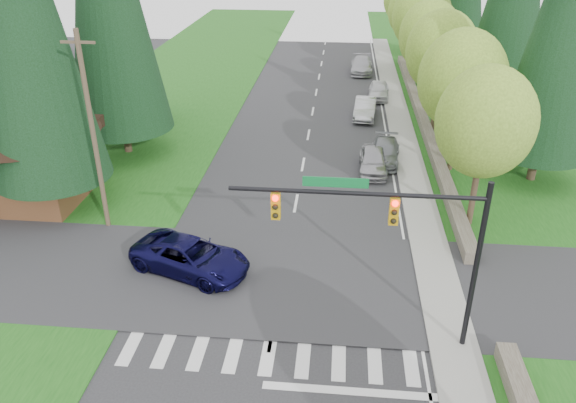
# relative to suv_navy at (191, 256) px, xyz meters

# --- Properties ---
(grass_east) EXTENTS (14.00, 110.00, 0.06)m
(grass_east) POSITION_rel_suv_navy_xyz_m (17.16, 11.61, -0.73)
(grass_east) COLOR #1B5115
(grass_east) RESTS_ON ground
(grass_west) EXTENTS (14.00, 110.00, 0.06)m
(grass_west) POSITION_rel_suv_navy_xyz_m (-8.84, 11.61, -0.73)
(grass_west) COLOR #1B5115
(grass_west) RESTS_ON ground
(cross_street) EXTENTS (120.00, 8.00, 0.10)m
(cross_street) POSITION_rel_suv_navy_xyz_m (4.16, -0.39, -0.76)
(cross_street) COLOR #28282B
(cross_street) RESTS_ON ground
(sidewalk_east) EXTENTS (1.80, 80.00, 0.13)m
(sidewalk_east) POSITION_rel_suv_navy_xyz_m (11.06, 13.61, -0.70)
(sidewalk_east) COLOR gray
(sidewalk_east) RESTS_ON ground
(curb_east) EXTENTS (0.20, 80.00, 0.13)m
(curb_east) POSITION_rel_suv_navy_xyz_m (10.21, 13.61, -0.70)
(curb_east) COLOR gray
(curb_east) RESTS_ON ground
(stone_wall_north) EXTENTS (0.70, 40.00, 0.70)m
(stone_wall_north) POSITION_rel_suv_navy_xyz_m (12.76, 21.61, -0.41)
(stone_wall_north) COLOR #4C4438
(stone_wall_north) RESTS_ON ground
(traffic_signal) EXTENTS (8.70, 0.37, 6.80)m
(traffic_signal) POSITION_rel_suv_navy_xyz_m (8.53, -3.90, 4.22)
(traffic_signal) COLOR black
(traffic_signal) RESTS_ON ground
(brown_building) EXTENTS (8.40, 8.40, 5.40)m
(brown_building) POSITION_rel_suv_navy_xyz_m (-10.84, 6.61, 2.38)
(brown_building) COLOR #4C2D19
(brown_building) RESTS_ON ground
(utility_pole) EXTENTS (1.60, 0.24, 10.00)m
(utility_pole) POSITION_rel_suv_navy_xyz_m (-5.34, 3.61, 4.38)
(utility_pole) COLOR #473828
(utility_pole) RESTS_ON ground
(decid_tree_0) EXTENTS (4.80, 4.80, 8.37)m
(decid_tree_0) POSITION_rel_suv_navy_xyz_m (13.36, 5.61, 4.83)
(decid_tree_0) COLOR #38281C
(decid_tree_0) RESTS_ON ground
(decid_tree_1) EXTENTS (5.20, 5.20, 8.80)m
(decid_tree_1) POSITION_rel_suv_navy_xyz_m (13.46, 12.61, 5.03)
(decid_tree_1) COLOR #38281C
(decid_tree_1) RESTS_ON ground
(decid_tree_2) EXTENTS (5.00, 5.00, 8.82)m
(decid_tree_2) POSITION_rel_suv_navy_xyz_m (13.26, 19.61, 5.16)
(decid_tree_2) COLOR #38281C
(decid_tree_2) RESTS_ON ground
(decid_tree_3) EXTENTS (5.00, 5.00, 8.55)m
(decid_tree_3) POSITION_rel_suv_navy_xyz_m (13.36, 26.61, 4.90)
(decid_tree_3) COLOR #38281C
(decid_tree_3) RESTS_ON ground
(decid_tree_4) EXTENTS (5.40, 5.40, 9.18)m
(decid_tree_4) POSITION_rel_suv_navy_xyz_m (13.46, 33.61, 5.30)
(decid_tree_4) COLOR #38281C
(decid_tree_4) RESTS_ON ground
(decid_tree_5) EXTENTS (4.80, 4.80, 8.30)m
(decid_tree_5) POSITION_rel_suv_navy_xyz_m (13.26, 40.61, 4.77)
(decid_tree_5) COLOR #38281C
(decid_tree_5) RESTS_ON ground
(conifer_w_a) EXTENTS (6.12, 6.12, 19.80)m
(conifer_w_a) POSITION_rel_suv_navy_xyz_m (-8.84, 5.61, 10.03)
(conifer_w_a) COLOR #38281C
(conifer_w_a) RESTS_ON ground
(conifer_w_b) EXTENTS (5.44, 5.44, 17.80)m
(conifer_w_b) POSITION_rel_suv_navy_xyz_m (-11.84, 9.61, 9.03)
(conifer_w_b) COLOR #38281C
(conifer_w_b) RESTS_ON ground
(conifer_e_a) EXTENTS (5.44, 5.44, 17.80)m
(conifer_e_a) POSITION_rel_suv_navy_xyz_m (18.16, 11.61, 9.03)
(conifer_e_a) COLOR #38281C
(conifer_e_a) RESTS_ON ground
(suv_navy) EXTENTS (6.03, 4.31, 1.53)m
(suv_navy) POSITION_rel_suv_navy_xyz_m (0.00, 0.00, 0.00)
(suv_navy) COLOR black
(suv_navy) RESTS_ON ground
(parked_car_a) EXTENTS (1.85, 4.37, 1.47)m
(parked_car_a) POSITION_rel_suv_navy_xyz_m (8.61, 11.91, -0.03)
(parked_car_a) COLOR #9F9EA3
(parked_car_a) RESTS_ON ground
(parked_car_b) EXTENTS (2.27, 4.67, 1.31)m
(parked_car_b) POSITION_rel_suv_navy_xyz_m (9.42, 13.61, -0.11)
(parked_car_b) COLOR gray
(parked_car_b) RESTS_ON ground
(parked_car_c) EXTENTS (1.96, 4.68, 1.50)m
(parked_car_c) POSITION_rel_suv_navy_xyz_m (8.36, 22.45, -0.01)
(parked_car_c) COLOR #ABACB0
(parked_car_c) RESTS_ON ground
(parked_car_d) EXTENTS (1.99, 4.40, 1.47)m
(parked_car_d) POSITION_rel_suv_navy_xyz_m (9.68, 27.72, -0.03)
(parked_car_d) COLOR silver
(parked_car_d) RESTS_ON ground
(parked_car_e) EXTENTS (2.24, 5.27, 1.52)m
(parked_car_e) POSITION_rel_suv_navy_xyz_m (8.36, 36.59, -0.00)
(parked_car_e) COLOR #A3A3A7
(parked_car_e) RESTS_ON ground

